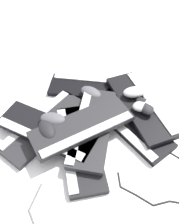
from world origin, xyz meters
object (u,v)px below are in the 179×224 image
Objects in this scene: keyboard_3 at (128,123)px; mouse_1 at (135,92)px; keyboard_5 at (82,126)px; keyboard_2 at (79,146)px; keyboard_4 at (92,126)px; keyboard_6 at (46,131)px; keyboard_7 at (140,106)px; mouse_5 at (144,106)px; mouse_0 at (53,119)px; mouse_4 at (91,92)px; keyboard_0 at (92,88)px; keyboard_1 at (45,125)px; mouse_2 at (145,106)px; mouse_3 at (47,130)px.

keyboard_3 is 3.89× the size of mouse_1.
keyboard_2 is at bearing 172.61° from keyboard_5.
keyboard_2 is at bearing 150.89° from keyboard_4.
keyboard_7 is (0.17, -0.41, 0.00)m from keyboard_6.
mouse_0 is at bearing -1.82° from mouse_5.
keyboard_4 is 4.13× the size of mouse_4.
keyboard_0 is 0.31m from mouse_5.
keyboard_4 and keyboard_7 have the same top height.
keyboard_1 and keyboard_2 have the same top height.
keyboard_4 is at bearing -149.54° from mouse_1.
keyboard_2 is (-0.10, -0.17, 0.00)m from keyboard_1.
mouse_5 is at bearing -79.99° from mouse_1.
mouse_5 is at bearing -124.90° from keyboard_0.
keyboard_5 is at bearing 122.01° from keyboard_4.
keyboard_1 is at bearing -105.51° from mouse_2.
mouse_5 is (0.10, -0.40, 0.00)m from mouse_0.
keyboard_2 is 4.21× the size of mouse_3.
mouse_3 reaches higher than keyboard_3.
mouse_2 reaches higher than keyboard_4.
keyboard_2 is 0.16m from mouse_0.
mouse_2 is at bearing -64.67° from keyboard_5.
keyboard_2 is 4.21× the size of mouse_5.
keyboard_7 is at bearing -57.71° from keyboard_4.
mouse_2 is at bearing -52.48° from keyboard_3.
mouse_5 is (0.00, 0.00, 0.00)m from mouse_2.
mouse_5 reaches higher than keyboard_2.
keyboard_4 is 0.27m from mouse_1.
mouse_1 is (0.05, 0.03, 0.04)m from keyboard_7.
mouse_0 is (0.04, -0.03, 0.04)m from keyboard_6.
mouse_3 is (-0.16, 0.42, 0.00)m from mouse_2.
keyboard_7 is (0.16, -0.26, -0.03)m from keyboard_5.
mouse_0 is (-0.14, 0.39, 0.04)m from keyboard_7.
keyboard_6 is at bearing 103.75° from keyboard_3.
mouse_5 is at bearing -165.24° from mouse_2.
keyboard_1 is 1.00× the size of keyboard_5.
keyboard_3 is 0.24m from mouse_4.
keyboard_3 is (0.14, -0.21, 0.00)m from keyboard_2.
keyboard_0 is at bearing 66.79° from mouse_0.
keyboard_4 is 0.26m from keyboard_7.
mouse_0 and mouse_3 have the same top height.
keyboard_2 and keyboard_3 have the same top height.
keyboard_1 is 4.08× the size of mouse_4.
mouse_0 is (0.09, 0.12, 0.07)m from keyboard_2.
keyboard_1 is 0.19m from keyboard_5.
keyboard_5 is 4.10× the size of mouse_1.
mouse_3 is at bearing 76.92° from keyboard_2.
mouse_3 is 1.00× the size of mouse_4.
keyboard_4 is 0.25m from mouse_5.
mouse_2 is at bearing -99.64° from mouse_3.
keyboard_2 is at bearing -30.40° from mouse_0.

